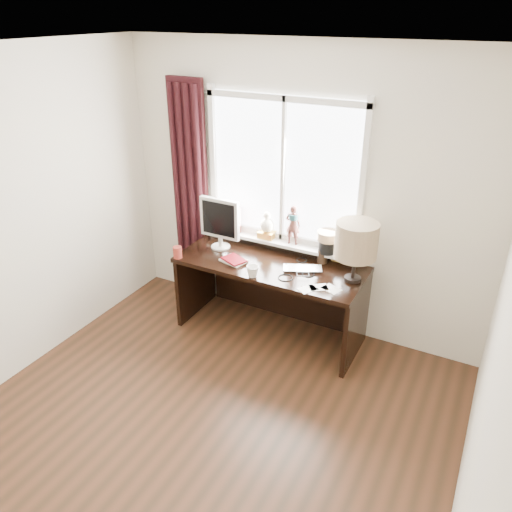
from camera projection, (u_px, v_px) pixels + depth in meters
The scene contains 17 objects.
floor at pixel (179, 457), 3.48m from camera, with size 3.50×4.00×0.00m, color #4A2918.
ceiling at pixel (141, 58), 2.31m from camera, with size 3.50×4.00×0.00m, color white.
wall_back at pixel (300, 194), 4.48m from camera, with size 3.50×2.60×0.00m, color beige.
wall_right at pixel (489, 395), 2.17m from camera, with size 4.00×2.60×0.00m, color beige.
laptop at pixel (303, 269), 4.34m from camera, with size 0.34×0.22×0.03m, color silver.
mug at pixel (253, 271), 4.22m from camera, with size 0.11×0.10×0.11m, color white.
red_cup at pixel (178, 252), 4.54m from camera, with size 0.08×0.08×0.11m, color maroon.
window at pixel (284, 193), 4.49m from camera, with size 1.52×0.22×1.40m.
curtain at pixel (190, 197), 4.95m from camera, with size 0.38×0.09×2.25m.
desk at pixel (275, 282), 4.66m from camera, with size 1.70×0.70×0.75m.
monitor at pixel (220, 221), 4.63m from camera, with size 0.40×0.18×0.49m.
notebook_stack at pixel (234, 260), 4.49m from camera, with size 0.26×0.22×0.03m.
brush_holder at pixel (323, 256), 4.46m from camera, with size 0.09×0.09×0.25m.
icon_frame at pixel (337, 255), 4.47m from camera, with size 0.10×0.02×0.13m.
table_lamp at pixel (356, 241), 4.03m from camera, with size 0.35×0.35×0.52m.
loose_papers at pixel (319, 288), 4.07m from camera, with size 0.35×0.26×0.00m.
desk_cables at pixel (297, 272), 4.31m from camera, with size 0.29×0.50×0.01m.
Camera 1 is at (1.62, -1.95, 2.82)m, focal length 35.00 mm.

